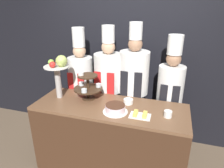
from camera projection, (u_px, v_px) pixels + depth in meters
wall_back at (128, 53)px, 3.09m from camera, size 10.00×0.06×2.80m
buffet_counter at (110, 138)px, 2.61m from camera, size 1.87×0.67×0.94m
tiered_stand at (88, 86)px, 2.56m from camera, size 0.37×0.37×0.37m
fruit_pedestal at (58, 69)px, 2.52m from camera, size 0.32×0.32×0.58m
cake_round at (115, 108)px, 2.28m from camera, size 0.29×0.29×0.09m
cup_white at (168, 114)px, 2.18m from camera, size 0.09×0.09×0.07m
cake_square_tray at (140, 115)px, 2.20m from camera, size 0.23×0.16×0.05m
serving_bowl_far at (128, 101)px, 2.49m from camera, size 0.12×0.12×0.16m
chef_left at (81, 83)px, 3.08m from camera, size 0.37×0.37×1.80m
chef_center_left at (109, 84)px, 2.95m from camera, size 0.41×0.41×1.84m
chef_center_right at (134, 85)px, 2.83m from camera, size 0.41×0.41×1.89m
chef_right at (170, 94)px, 2.72m from camera, size 0.35×0.35×1.75m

